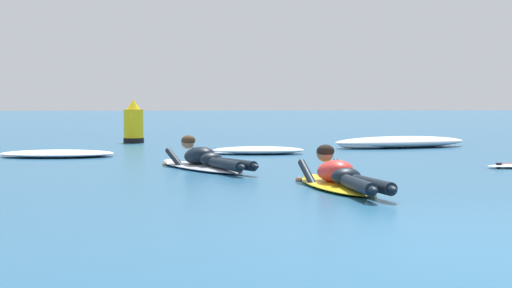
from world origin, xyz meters
name	(u,v)px	position (x,y,z in m)	size (l,w,h in m)	color
ground_plane	(298,152)	(0.00, 10.00, 0.00)	(120.00, 120.00, 0.00)	#235B84
surfer_near	(340,178)	(-0.53, 3.43, 0.14)	(0.84, 2.59, 0.55)	yellow
surfer_far	(204,161)	(-2.01, 6.15, 0.13)	(1.53, 2.64, 0.54)	silver
whitewater_front	(258,150)	(-0.85, 9.39, 0.07)	(1.79, 0.87, 0.14)	white
whitewater_mid_left	(57,154)	(-4.57, 9.05, 0.06)	(2.11, 1.30, 0.12)	white
whitewater_back	(400,142)	(2.44, 11.13, 0.11)	(3.28, 1.85, 0.24)	white
channel_marker_buoy	(134,125)	(-3.44, 13.55, 0.42)	(0.49, 0.49, 1.05)	yellow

